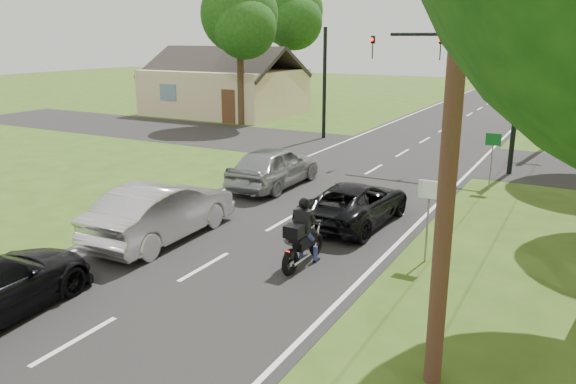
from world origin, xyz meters
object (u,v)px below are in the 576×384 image
(traffic_signal, at_px, (472,71))
(motorcycle_rider, at_px, (302,239))
(dark_suv, at_px, (355,203))
(utility_pole_near, at_px, (456,68))
(sign_white, at_px, (429,201))
(silver_sedan, at_px, (162,211))
(utility_pole_far, at_px, (564,45))
(sign_green, at_px, (493,148))
(silver_suv, at_px, (274,166))

(traffic_signal, bearing_deg, motorcycle_rider, -95.65)
(dark_suv, distance_m, utility_pole_near, 9.29)
(sign_white, bearing_deg, silver_sedan, -164.61)
(utility_pole_far, bearing_deg, sign_white, -94.51)
(utility_pole_far, bearing_deg, traffic_signal, -109.68)
(motorcycle_rider, height_order, silver_sedan, motorcycle_rider)
(motorcycle_rider, xyz_separation_m, silver_sedan, (-4.30, -0.20, 0.13))
(motorcycle_rider, height_order, dark_suv, motorcycle_rider)
(utility_pole_near, height_order, utility_pole_far, same)
(sign_white, xyz_separation_m, sign_green, (0.20, 8.00, 0.00))
(silver_sedan, xyz_separation_m, utility_pole_far, (8.42, 20.93, 4.27))
(dark_suv, relative_size, silver_sedan, 0.92)
(utility_pole_near, relative_size, utility_pole_far, 1.00)
(utility_pole_near, bearing_deg, utility_pole_far, 90.00)
(utility_pole_near, xyz_separation_m, sign_green, (-1.30, 12.98, -3.49))
(utility_pole_near, bearing_deg, motorcycle_rider, 141.52)
(motorcycle_rider, relative_size, traffic_signal, 0.32)
(dark_suv, relative_size, traffic_signal, 0.71)
(sign_white, distance_m, sign_green, 8.00)
(traffic_signal, relative_size, sign_white, 3.00)
(traffic_signal, relative_size, utility_pole_far, 0.64)
(motorcycle_rider, xyz_separation_m, dark_suv, (-0.10, 3.71, -0.05))
(silver_sedan, bearing_deg, sign_white, -166.50)
(sign_green, bearing_deg, utility_pole_far, 83.27)
(sign_white, bearing_deg, utility_pole_far, 85.49)
(utility_pole_near, height_order, sign_white, utility_pole_near)
(silver_suv, xyz_separation_m, sign_green, (7.24, 3.48, 0.80))
(utility_pole_near, distance_m, sign_green, 13.50)
(motorcycle_rider, xyz_separation_m, traffic_signal, (1.26, 12.72, 3.44))
(silver_sedan, distance_m, utility_pole_near, 9.93)
(dark_suv, distance_m, sign_green, 6.74)
(silver_sedan, distance_m, sign_green, 12.23)
(silver_sedan, distance_m, traffic_signal, 14.46)
(utility_pole_near, bearing_deg, silver_sedan, 159.95)
(traffic_signal, height_order, sign_green, traffic_signal)
(silver_suv, height_order, traffic_signal, traffic_signal)
(motorcycle_rider, xyz_separation_m, sign_green, (2.82, 9.70, 0.91))
(silver_sedan, relative_size, sign_green, 2.30)
(motorcycle_rider, distance_m, silver_sedan, 4.31)
(sign_white, bearing_deg, silver_suv, 147.29)
(dark_suv, relative_size, utility_pole_far, 0.45)
(motorcycle_rider, height_order, traffic_signal, traffic_signal)
(silver_suv, height_order, sign_white, sign_white)
(silver_sedan, bearing_deg, sign_green, -127.62)
(silver_sedan, height_order, sign_green, sign_green)
(dark_suv, relative_size, silver_suv, 0.98)
(motorcycle_rider, distance_m, utility_pole_far, 21.58)
(silver_sedan, xyz_separation_m, traffic_signal, (5.56, 12.92, 3.32))
(motorcycle_rider, xyz_separation_m, sign_white, (2.62, 1.70, 0.91))
(silver_sedan, height_order, silver_suv, silver_sedan)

